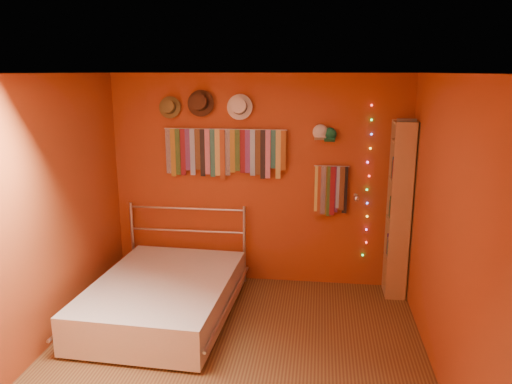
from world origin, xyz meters
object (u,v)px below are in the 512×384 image
at_px(bed, 164,297).
at_px(bookshelf, 403,209).
at_px(reading_lamp, 357,198).
at_px(tie_rack, 224,151).

bearing_deg(bed, bookshelf, 21.91).
distance_m(reading_lamp, bed, 2.37).
distance_m(reading_lamp, bookshelf, 0.53).
height_order(tie_rack, reading_lamp, tie_rack).
xyz_separation_m(reading_lamp, bed, (-2.00, -0.88, -0.91)).
xyz_separation_m(bookshelf, bed, (-2.51, -0.88, -0.79)).
relative_size(bookshelf, bed, 1.00).
bearing_deg(bookshelf, tie_rack, 175.68).
distance_m(bookshelf, bed, 2.78).
bearing_deg(reading_lamp, bed, -156.32).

